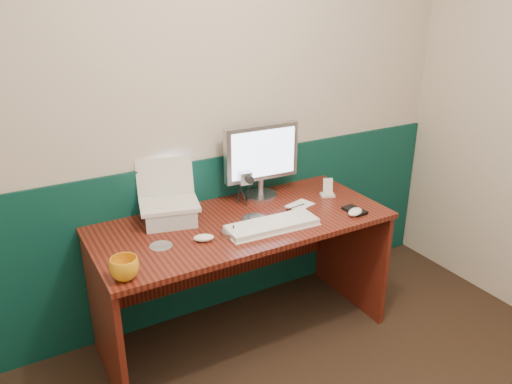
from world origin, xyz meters
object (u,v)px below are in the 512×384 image
laptop (168,184)px  monitor (261,160)px  keyboard (272,226)px  desk (243,280)px  mug (124,268)px  camcorder (243,188)px

laptop → monitor: size_ratio=0.67×
laptop → keyboard: 0.59m
desk → keyboard: bearing=-59.7°
laptop → mug: laptop is taller
monitor → keyboard: 0.48m
monitor → mug: monitor is taller
keyboard → camcorder: 0.37m
mug → camcorder: camcorder is taller
monitor → mug: 1.10m
desk → laptop: (-0.35, 0.17, 0.59)m
camcorder → monitor: bearing=22.1°
desk → mug: (-0.71, -0.26, 0.43)m
desk → camcorder: 0.52m
monitor → camcorder: (-0.14, -0.04, -0.13)m
keyboard → laptop: bearing=145.8°
desk → mug: bearing=-159.8°
monitor → mug: (-0.96, -0.50, -0.18)m
laptop → mug: (-0.37, -0.43, -0.17)m
laptop → mug: bearing=-116.4°
desk → mug: size_ratio=12.59×
mug → monitor: bearing=27.6°
desk → monitor: 0.70m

